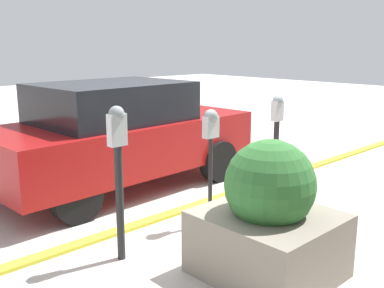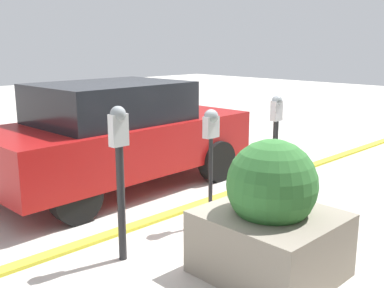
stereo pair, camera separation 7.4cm
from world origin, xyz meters
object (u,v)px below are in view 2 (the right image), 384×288
(parking_meter_nearest, at_px, (120,161))
(parking_meter_second, at_px, (211,136))
(planter_box, at_px, (270,219))
(parking_meter_middle, at_px, (276,133))
(parked_car_front, at_px, (118,134))

(parking_meter_nearest, bearing_deg, parking_meter_second, 0.42)
(parking_meter_nearest, relative_size, planter_box, 1.20)
(parking_meter_nearest, xyz_separation_m, planter_box, (0.83, -1.21, -0.48))
(parking_meter_middle, bearing_deg, parking_meter_second, 177.30)
(parking_meter_second, relative_size, planter_box, 1.08)
(planter_box, bearing_deg, parked_car_front, 80.41)
(parking_meter_middle, bearing_deg, parked_car_front, 119.00)
(parking_meter_nearest, bearing_deg, parking_meter_middle, -1.08)
(parking_meter_nearest, height_order, parked_car_front, parked_car_front)
(parking_meter_second, distance_m, parking_meter_middle, 1.21)
(planter_box, bearing_deg, parking_meter_middle, 34.75)
(parking_meter_middle, distance_m, parked_car_front, 2.34)
(parking_meter_middle, bearing_deg, parking_meter_nearest, 178.92)
(parking_meter_middle, height_order, parked_car_front, parked_car_front)
(parking_meter_second, xyz_separation_m, parking_meter_middle, (1.20, -0.06, -0.12))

